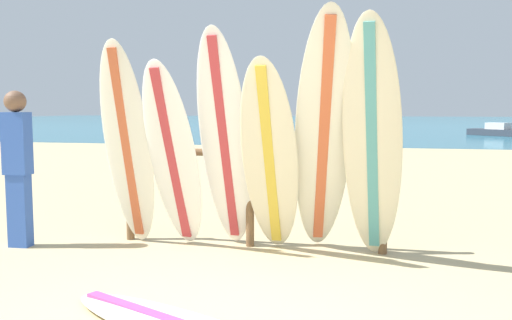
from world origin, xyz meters
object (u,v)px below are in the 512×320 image
Objects in this scene: surfboard_leaning_right at (372,142)px; small_boat_offshore at (498,131)px; surfboard_leaning_far_left at (127,145)px; surfboard_leaning_left at (173,157)px; surfboard_leaning_center_right at (323,137)px; surfboard_leaning_center at (270,159)px; surfboard_leaning_center_left at (225,142)px; beachgoer_standing at (18,162)px; surfboard_rack at (250,177)px.

surfboard_leaning_right is 0.79× the size of small_boat_offshore.
surfboard_leaning_right is at bearing -2.21° from surfboard_leaning_far_left.
surfboard_leaning_left is 0.82× the size of surfboard_leaning_center_right.
surfboard_leaning_center_right is at bearing 6.42° from surfboard_leaning_center.
surfboard_leaning_center_left reaches higher than surfboard_leaning_left.
beachgoer_standing is at bearing -175.88° from surfboard_leaning_center.
surfboard_leaning_center is at bearing -2.91° from surfboard_leaning_far_left.
surfboard_leaning_right reaches higher than surfboard_leaning_far_left.
surfboard_rack is at bearing 163.40° from surfboard_leaning_right.
surfboard_leaning_right is at bearing -4.62° from surfboard_leaning_center_left.
beachgoer_standing is (-2.26, -0.30, -0.22)m from surfboard_leaning_center_left.
surfboard_leaning_center_right is 0.81× the size of small_boat_offshore.
surfboard_leaning_far_left is 2.13m from surfboard_leaning_center_right.
surfboard_leaning_center_right reaches higher than beachgoer_standing.
surfboard_leaning_right is 3.78m from beachgoer_standing.
surfboard_leaning_right is (2.60, -0.10, 0.07)m from surfboard_leaning_far_left.
surfboard_leaning_right is at bearing -1.66° from surfboard_leaning_left.
surfboard_leaning_left is at bearing -173.63° from surfboard_leaning_center_left.
beachgoer_standing is at bearing -175.51° from surfboard_leaning_center_right.
surfboard_rack is 1.47× the size of surfboard_leaning_left.
small_boat_offshore is (8.03, 26.37, -0.91)m from surfboard_leaning_center_left.
surfboard_rack is 1.73× the size of beachgoer_standing.
surfboard_leaning_center is 1.03m from surfboard_leaning_right.
surfboard_leaning_left is at bearing 7.98° from beachgoer_standing.
surfboard_rack reaches higher than small_boat_offshore.
surfboard_leaning_center is at bearing 178.88° from surfboard_leaning_right.
surfboard_leaning_right reaches higher than surfboard_leaning_center_left.
beachgoer_standing is at bearing -167.04° from surfboard_rack.
surfboard_leaning_center reaches higher than surfboard_rack.
surfboard_rack is at bearing 23.28° from surfboard_leaning_left.
surfboard_leaning_center reaches higher than small_boat_offshore.
surfboard_leaning_center_left is 2.29m from beachgoer_standing.
surfboard_leaning_right is at bearing -103.83° from small_boat_offshore.
surfboard_rack is at bearing 12.47° from surfboard_leaning_far_left.
surfboard_leaning_far_left reaches higher than surfboard_rack.
surfboard_leaning_center_left is at bearing 1.11° from surfboard_leaning_far_left.
surfboard_rack is 1.47× the size of surfboard_leaning_center.
beachgoer_standing is (-2.75, -0.20, -0.07)m from surfboard_leaning_center.
surfboard_leaning_far_left is 1.11× the size of surfboard_leaning_left.
beachgoer_standing reaches higher than surfboard_rack.
small_boat_offshore is at bearing 75.16° from surfboard_leaning_center_right.
beachgoer_standing is at bearing -166.48° from surfboard_leaning_far_left.
surfboard_leaning_center_left is (0.56, 0.06, 0.15)m from surfboard_leaning_left.
surfboard_leaning_far_left is at bearing -178.89° from surfboard_leaning_center_left.
surfboard_rack is 1.27× the size of surfboard_leaning_center_left.
surfboard_leaning_left reaches higher than surfboard_rack.
surfboard_leaning_left is at bearing -108.00° from small_boat_offshore.
surfboard_leaning_center_right is at bearing -2.36° from surfboard_leaning_center_left.
surfboard_leaning_left is (-0.76, -0.33, 0.24)m from surfboard_rack.
surfboard_leaning_right is (0.48, -0.08, -0.03)m from surfboard_leaning_center_right.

